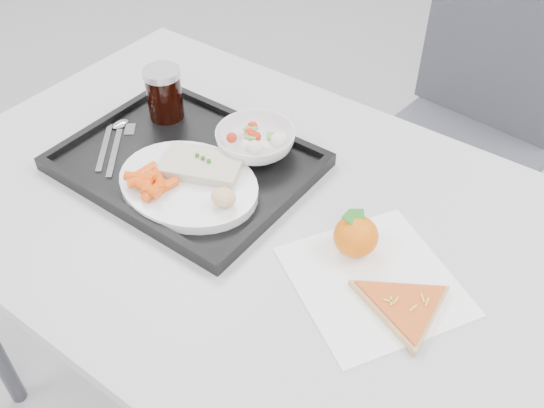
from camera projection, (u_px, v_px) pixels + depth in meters
table at (249, 230)px, 1.13m from camera, size 1.20×0.80×0.75m
chair at (469, 117)px, 1.65m from camera, size 0.46×0.46×0.93m
tray at (187, 164)px, 1.15m from camera, size 0.45×0.35×0.03m
dinner_plate at (188, 184)px, 1.09m from camera, size 0.27×0.27×0.02m
fish_fillet at (202, 165)px, 1.10m from camera, size 0.17×0.14×0.03m
bread_roll at (223, 197)px, 1.02m from camera, size 0.05×0.04×0.03m
salad_bowl at (256, 142)px, 1.15m from camera, size 0.15×0.15×0.05m
cola_glass at (164, 93)px, 1.22m from camera, size 0.07×0.07×0.11m
cutlery at (115, 139)px, 1.20m from camera, size 0.13×0.16×0.01m
napkin at (373, 281)px, 0.95m from camera, size 0.34×0.33×0.00m
tangerine at (356, 236)px, 0.98m from camera, size 0.09×0.09×0.07m
pizza_slice at (404, 306)px, 0.90m from camera, size 0.20×0.20×0.02m
carrot_pile at (150, 182)px, 1.06m from camera, size 0.09×0.07×0.03m
salad_contents at (261, 139)px, 1.14m from camera, size 0.10×0.08×0.02m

